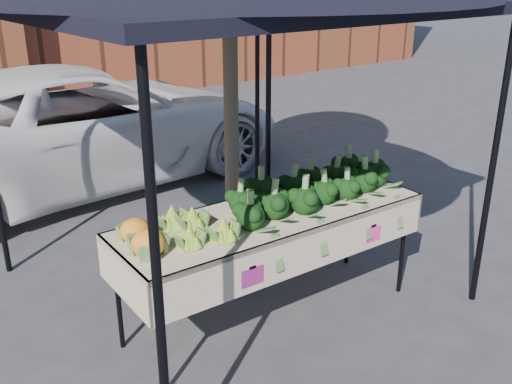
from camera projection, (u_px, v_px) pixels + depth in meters
The scene contains 7 objects.
ground at pixel (257, 330), 4.37m from camera, with size 90.00×90.00×0.00m, color #333336.
table at pixel (272, 266), 4.38m from camera, with size 2.44×0.92×0.90m.
canopy at pixel (228, 133), 4.52m from camera, with size 3.16×3.16×2.74m, color black, non-canonical shape.
broccoli_heap at pixel (307, 183), 4.39m from camera, with size 1.56×0.59×0.28m, color black.
romanesco_cluster at pixel (193, 220), 3.82m from camera, with size 0.45×0.59×0.22m, color #8BBC39.
cauliflower_pair at pixel (141, 235), 3.63m from camera, with size 0.25×0.45×0.19m, color orange.
street_tree at pixel (230, 32), 5.20m from camera, with size 2.08×2.08×4.10m, color #1E4C14, non-canonical shape.
Camera 1 is at (-2.30, -2.90, 2.56)m, focal length 40.10 mm.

